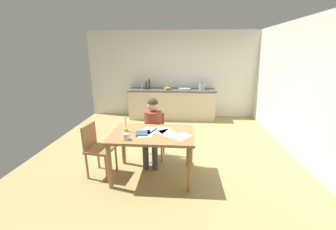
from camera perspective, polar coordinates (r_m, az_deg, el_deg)
The scene contains 27 objects.
ground_plane at distance 4.49m, azimuth -0.52°, elevation -9.63°, with size 5.20×5.20×0.04m, color tan.
wall_back at distance 6.66m, azimuth 1.23°, elevation 10.92°, with size 5.20×0.12×2.60m, color silver.
wall_right at distance 4.67m, azimuth 33.37°, elevation 5.66°, with size 0.12×5.20×2.60m, color silver.
kitchen_counter at distance 6.44m, azimuth 1.03°, elevation 3.07°, with size 2.61×0.64×0.90m.
dining_table at distance 3.34m, azimuth -4.28°, elevation -6.71°, with size 1.29×0.85×0.76m.
chair_at_table at distance 4.03m, azimuth -3.81°, elevation -5.03°, with size 0.41×0.41×0.87m.
person_seated at distance 3.82m, azimuth -4.20°, elevation -3.16°, with size 0.33×0.59×1.19m.
chair_side_empty at distance 3.64m, azimuth -18.70°, elevation -8.29°, with size 0.46×0.46×0.87m.
coffee_mug at distance 3.10m, azimuth -11.31°, elevation -5.79°, with size 0.12×0.09×0.09m.
candlestick at distance 3.39m, azimuth -11.33°, elevation -3.36°, with size 0.06×0.06×0.25m.
book_magazine at distance 3.28m, azimuth -7.14°, elevation -4.97°, with size 0.18×0.20×0.02m, color #29525B.
paper_letter at distance 3.41m, azimuth -5.45°, elevation -4.20°, with size 0.21×0.30×0.00m, color white.
paper_bill at distance 3.17m, azimuth 3.53°, elevation -5.81°, with size 0.21×0.30×0.00m, color white.
paper_envelope at distance 3.29m, azimuth -6.48°, elevation -5.04°, with size 0.21×0.30×0.00m, color white.
paper_receipt at distance 3.40m, azimuth -2.16°, elevation -4.20°, with size 0.21×0.30×0.00m, color white.
paper_notice at distance 3.31m, azimuth -0.14°, elevation -4.78°, with size 0.21×0.30×0.00m, color white.
sink_unit at distance 6.35m, azimuth 4.55°, elevation 7.14°, with size 0.36×0.36×0.24m.
bottle_oil at distance 6.42m, azimuth -7.07°, elevation 8.04°, with size 0.07×0.07×0.28m.
bottle_vinegar at distance 6.44m, azimuth -5.91°, elevation 8.03°, with size 0.06×0.06×0.26m.
bottle_wine_red at distance 6.47m, azimuth -5.10°, elevation 8.32°, with size 0.07×0.07×0.32m.
mixing_bowl at distance 6.31m, azimuth -0.14°, elevation 7.33°, with size 0.19×0.19×0.09m, color tan.
stovetop_kettle at distance 6.36m, azimuth 9.24°, elevation 7.69°, with size 0.18×0.18×0.22m.
wine_glass_near_sink at distance 6.48m, azimuth 1.58°, elevation 8.16°, with size 0.07×0.07×0.15m.
wine_glass_by_kettle at distance 6.49m, azimuth 0.70°, elevation 8.17°, with size 0.07×0.07×0.15m.
wine_glass_back_left at distance 6.49m, azimuth -0.35°, elevation 8.18°, with size 0.07×0.07×0.15m.
wine_glass_back_right at distance 6.51m, azimuth -1.55°, elevation 8.19°, with size 0.07×0.07×0.15m.
teacup_on_counter at distance 6.21m, azimuth -0.62°, elevation 7.18°, with size 0.12×0.09×0.09m.
Camera 1 is at (0.32, -4.01, 1.98)m, focal length 22.42 mm.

